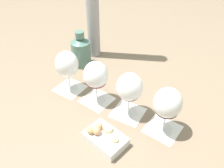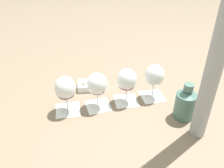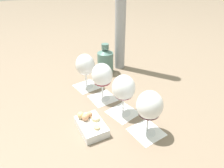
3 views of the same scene
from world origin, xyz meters
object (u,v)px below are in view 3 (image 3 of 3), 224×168
(wine_glass_1, at_px, (102,76))
(wine_glass_0, at_px, (85,66))
(ceramic_vase, at_px, (105,60))
(wine_glass_3, at_px, (149,107))
(wine_glass_2, at_px, (124,89))
(snack_dish, at_px, (91,125))

(wine_glass_1, bearing_deg, wine_glass_0, -158.86)
(wine_glass_0, bearing_deg, ceramic_vase, 132.99)
(wine_glass_0, distance_m, ceramic_vase, 0.21)
(wine_glass_0, distance_m, wine_glass_3, 0.45)
(wine_glass_2, xyz_separation_m, snack_dish, (0.06, -0.16, -0.10))
(wine_glass_1, xyz_separation_m, wine_glass_3, (0.28, 0.10, -0.00))
(wine_glass_0, xyz_separation_m, wine_glass_3, (0.42, 0.16, 0.00))
(wine_glass_2, distance_m, snack_dish, 0.20)
(wine_glass_1, distance_m, wine_glass_3, 0.30)
(wine_glass_1, height_order, snack_dish, wine_glass_1)
(wine_glass_2, bearing_deg, ceramic_vase, 174.51)
(wine_glass_2, bearing_deg, wine_glass_0, -158.54)
(wine_glass_2, height_order, snack_dish, wine_glass_2)
(ceramic_vase, bearing_deg, wine_glass_3, 0.74)
(wine_glass_0, relative_size, wine_glass_3, 1.00)
(wine_glass_2, relative_size, snack_dish, 1.19)
(wine_glass_0, height_order, wine_glass_1, same)
(wine_glass_2, relative_size, ceramic_vase, 1.02)
(wine_glass_3, bearing_deg, ceramic_vase, -179.26)
(wine_glass_2, xyz_separation_m, wine_glass_3, (0.14, 0.05, 0.00))
(wine_glass_0, distance_m, wine_glass_2, 0.30)
(wine_glass_0, bearing_deg, wine_glass_2, 21.46)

